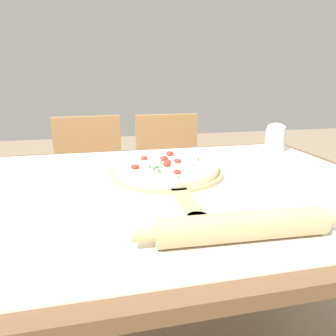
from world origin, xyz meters
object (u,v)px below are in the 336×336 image
Objects in this scene: pizza at (166,167)px; chair_right at (170,178)px; chair_left at (91,183)px; flour_cup at (275,137)px; pizza_peel at (167,174)px; rolling_pin at (243,226)px.

chair_right is at bearing 76.39° from pizza.
flour_cup is (0.81, -0.54, 0.34)m from chair_left.
chair_right is (0.18, 0.76, -0.30)m from pizza.
chair_right is 7.25× the size of flour_cup.
pizza_peel is 0.63× the size of chair_left.
chair_left is 1.03m from flour_cup.
rolling_pin is 1.25m from chair_right.
flour_cup is (0.47, 0.67, 0.03)m from rolling_pin.
chair_left reaches higher than pizza.
flour_cup is at bearing 54.80° from rolling_pin.
chair_left is (-0.34, 1.20, -0.30)m from rolling_pin.
flour_cup is at bearing -58.27° from chair_right.
pizza_peel is 0.03m from pizza.
pizza is at bearing 90.16° from pizza_peel.
chair_left is 1.00× the size of chair_right.
flour_cup is (0.53, 0.22, 0.04)m from pizza.
rolling_pin is at bearing -125.20° from flour_cup.
pizza is 0.86m from chair_left.
pizza is 2.81× the size of flour_cup.
chair_right is at bearing -3.63° from chair_left.
pizza is at bearing -73.19° from chair_left.
rolling_pin is (0.06, -0.42, 0.02)m from pizza_peel.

